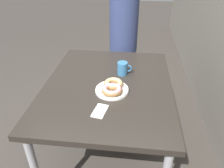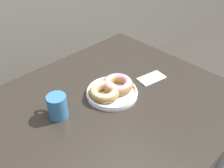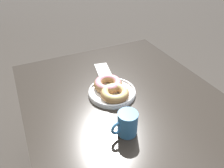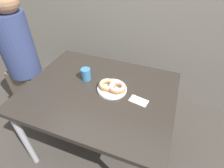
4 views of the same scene
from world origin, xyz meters
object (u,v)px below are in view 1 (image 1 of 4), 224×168
(dining_table, at_px, (108,92))
(napkin, at_px, (100,111))
(person_figure, at_px, (123,45))
(donut_plate, at_px, (112,88))
(coffee_mug, at_px, (123,68))

(dining_table, distance_m, napkin, 0.34)
(dining_table, relative_size, person_figure, 0.81)
(donut_plate, bearing_deg, coffee_mug, 168.23)
(donut_plate, xyz_separation_m, coffee_mug, (-0.25, 0.05, 0.02))
(dining_table, height_order, napkin, napkin)
(person_figure, relative_size, napkin, 10.05)
(donut_plate, relative_size, napkin, 1.90)
(coffee_mug, bearing_deg, napkin, -12.17)
(coffee_mug, bearing_deg, person_figure, -176.49)
(donut_plate, xyz_separation_m, napkin, (0.23, -0.05, -0.03))
(dining_table, distance_m, coffee_mug, 0.22)
(dining_table, height_order, person_figure, person_figure)
(napkin, bearing_deg, donut_plate, 167.39)
(coffee_mug, bearing_deg, donut_plate, -11.77)
(donut_plate, bearing_deg, napkin, -12.61)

